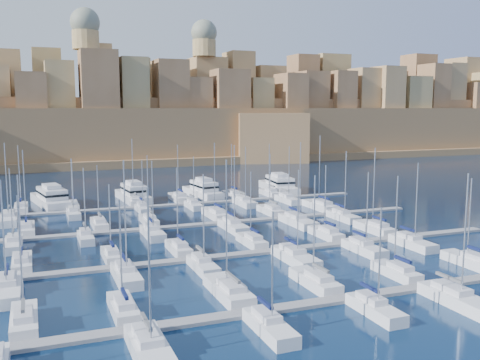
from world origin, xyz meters
name	(u,v)px	position (x,y,z in m)	size (l,w,h in m)	color
ground	(238,236)	(0.00, 0.00, 0.00)	(600.00, 600.00, 0.00)	black
pontoon_near	(344,299)	(0.00, -34.00, 0.20)	(84.00, 2.00, 0.40)	slate
pontoon_mid_near	(267,252)	(0.00, -12.00, 0.20)	(84.00, 2.00, 0.40)	slate
pontoon_mid_far	(220,223)	(0.00, 10.00, 0.20)	(84.00, 2.00, 0.40)	slate
pontoon_far	(188,204)	(0.00, 32.00, 0.20)	(84.00, 2.00, 0.40)	slate
sailboat_0	(24,320)	(-34.44, -28.76, 0.74)	(2.61, 8.71, 13.80)	silver
sailboat_1	(123,308)	(-24.53, -28.99, 0.73)	(2.47, 8.24, 12.82)	silver
sailboat_2	(229,290)	(-12.07, -27.98, 0.77)	(3.08, 10.28, 16.49)	silver
sailboat_3	(315,281)	(-0.76, -28.54, 0.75)	(2.75, 9.15, 14.21)	silver
sailboat_4	(397,272)	(11.08, -29.08, 0.74)	(2.42, 8.06, 13.68)	silver
sailboat_5	(470,261)	(23.87, -28.72, 0.73)	(2.63, 8.77, 12.70)	silver
sailboat_7	(150,349)	(-23.93, -39.95, 0.77)	(3.05, 10.15, 15.75)	silver
sailboat_8	(270,326)	(-11.85, -39.16, 0.73)	(2.56, 8.54, 12.65)	silver
sailboat_9	(375,308)	(0.67, -38.94, 0.72)	(2.43, 8.10, 12.15)	silver
sailboat_10	(457,299)	(11.00, -39.91, 0.76)	(3.02, 10.07, 15.39)	silver
sailboat_12	(22,263)	(-34.92, -6.75, 0.73)	(2.62, 8.73, 13.34)	silver
sailboat_13	(111,255)	(-22.78, -7.34, 0.71)	(2.25, 7.51, 11.44)	silver
sailboat_14	(179,248)	(-12.59, -7.06, 0.73)	(2.42, 8.08, 13.44)	silver
sailboat_15	(252,241)	(-0.38, -6.99, 0.72)	(2.47, 8.23, 12.25)	silver
sailboat_16	(326,233)	(13.47, -6.88, 0.73)	(2.54, 8.46, 12.75)	silver
sailboat_17	(375,228)	(23.70, -6.39, 0.76)	(2.84, 9.45, 15.42)	silver
sailboat_18	(7,289)	(-36.42, -18.06, 0.76)	(3.11, 10.38, 14.25)	silver
sailboat_19	(126,275)	(-22.35, -17.58, 0.76)	(2.82, 9.39, 15.99)	silver
sailboat_20	(203,265)	(-11.82, -17.02, 0.74)	(2.47, 8.24, 13.64)	silver
sailboat_21	(295,257)	(1.82, -18.05, 0.76)	(3.11, 10.35, 13.79)	silver
sailboat_22	(364,248)	(13.97, -17.36, 0.73)	(2.68, 8.95, 12.86)	silver
sailboat_23	(412,243)	(23.06, -17.42, 0.74)	(2.72, 9.08, 13.94)	silver
sailboat_24	(27,229)	(-34.46, 15.45, 0.75)	(2.74, 9.12, 15.08)	silver
sailboat_25	(99,224)	(-21.90, 15.12, 0.72)	(2.54, 8.46, 11.96)	silver
sailboat_26	(149,220)	(-12.62, 14.95, 0.73)	(2.43, 8.11, 13.51)	silver
sailboat_27	(216,214)	(1.22, 15.91, 0.76)	(3.02, 10.06, 15.48)	silver
sailboat_28	(271,211)	(13.23, 15.37, 0.73)	(2.69, 8.98, 12.89)	silver
sailboat_29	(320,206)	(25.61, 16.29, 0.78)	(3.25, 10.85, 16.45)	silver
sailboat_30	(14,244)	(-36.31, 4.74, 0.73)	(2.63, 8.75, 13.15)	silver
sailboat_31	(86,237)	(-25.26, 5.32, 0.72)	(2.27, 7.55, 12.73)	silver
sailboat_32	(153,233)	(-14.17, 4.50, 0.74)	(2.77, 9.22, 13.55)	silver
sailboat_33	(233,226)	(0.64, 4.29, 0.76)	(2.90, 9.66, 15.88)	silver
sailboat_34	(298,221)	(13.52, 3.72, 0.78)	(3.25, 10.82, 16.09)	silver
sailboat_35	(343,216)	(24.10, 4.64, 0.74)	(2.68, 8.94, 14.08)	silver
sailboat_36	(21,208)	(-35.68, 37.40, 0.75)	(2.71, 9.03, 14.47)	silver
sailboat_37	(73,206)	(-25.05, 36.63, 0.71)	(2.24, 7.46, 11.39)	silver
sailboat_38	(134,201)	(-11.45, 37.69, 0.76)	(2.88, 9.62, 15.38)	silver
sailboat_39	(179,198)	(-0.65, 37.86, 0.75)	(2.99, 9.97, 13.75)	silver
sailboat_40	(232,195)	(12.81, 37.32, 0.74)	(2.66, 8.86, 13.63)	silver
sailboat_41	(270,193)	(22.81, 36.94, 0.73)	(2.43, 8.09, 13.49)	silver
sailboat_42	(9,219)	(-37.73, 25.87, 0.77)	(3.15, 10.51, 15.87)	silver
sailboat_43	(74,214)	(-25.62, 27.08, 0.72)	(2.41, 8.05, 12.34)	silver
sailboat_44	(143,209)	(-11.44, 27.41, 0.71)	(2.21, 7.37, 11.44)	silver
sailboat_45	(193,205)	(-0.17, 27.27, 0.72)	(2.30, 7.67, 11.94)	silver
sailboat_46	(245,202)	(11.75, 26.56, 0.74)	(2.73, 9.11, 13.79)	silver
sailboat_47	(288,199)	(22.67, 26.52, 0.74)	(2.75, 9.18, 13.54)	silver
motor_yacht_a	(51,198)	(-29.29, 42.50, 1.73)	(8.91, 19.42, 5.25)	silver
motor_yacht_b	(133,194)	(-10.87, 41.35, 1.73)	(6.29, 16.71, 5.25)	silver
motor_yacht_c	(203,190)	(6.39, 40.94, 1.73)	(6.51, 15.94, 5.25)	silver
motor_yacht_d	(279,185)	(28.02, 42.46, 1.73)	(7.78, 19.18, 5.25)	silver
fortified_city	(111,125)	(-0.19, 155.26, 14.74)	(460.00, 108.95, 59.52)	brown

